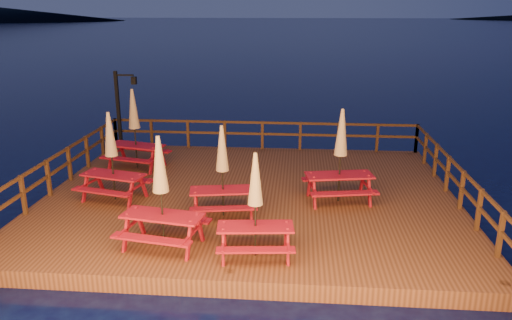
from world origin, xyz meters
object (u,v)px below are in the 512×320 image
object	(u,v)px
picnic_table_2	(135,128)
picnic_table_0	(112,155)
picnic_table_1	(340,154)
lamp_post	(122,103)

from	to	relation	value
picnic_table_2	picnic_table_0	bearing A→B (deg)	-70.49
picnic_table_1	picnic_table_2	distance (m)	7.16
lamp_post	picnic_table_1	size ratio (longest dim) A/B	1.12
picnic_table_1	lamp_post	bearing A→B (deg)	137.52
picnic_table_1	picnic_table_2	xyz separation A→B (m)	(-6.69, 2.54, 0.02)
picnic_table_0	picnic_table_2	distance (m)	2.98
picnic_table_0	picnic_table_2	size ratio (longest dim) A/B	0.94
picnic_table_0	lamp_post	bearing A→B (deg)	120.04
picnic_table_0	picnic_table_1	world-z (taller)	picnic_table_1
picnic_table_1	picnic_table_2	world-z (taller)	picnic_table_2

